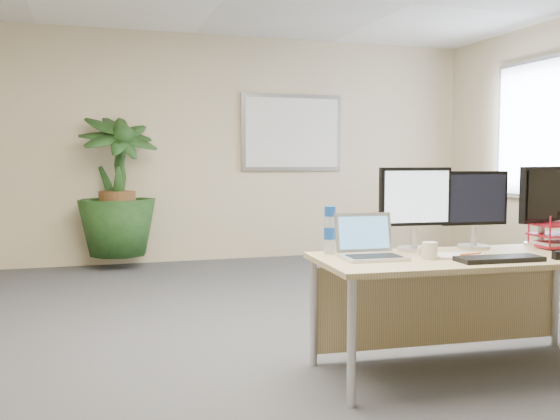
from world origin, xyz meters
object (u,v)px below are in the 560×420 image
object	(u,v)px
monitor_right	(475,204)
laptop	(369,247)
floor_plant	(117,202)
desk	(460,277)
monitor_left	(415,203)

from	to	relation	value
monitor_right	laptop	bearing A→B (deg)	-169.67
monitor_right	laptop	size ratio (longest dim) A/B	1.34
floor_plant	laptop	distance (m)	4.18
monitor_right	laptop	world-z (taller)	monitor_right
desk	laptop	distance (m)	0.61
floor_plant	laptop	bearing A→B (deg)	-73.89
floor_plant	monitor_right	bearing A→B (deg)	-63.53
floor_plant	monitor_left	world-z (taller)	floor_plant
floor_plant	laptop	world-z (taller)	floor_plant
desk	monitor_right	world-z (taller)	monitor_right
monitor_left	monitor_right	xyz separation A→B (m)	(0.40, -0.02, -0.01)
desk	monitor_left	distance (m)	0.50
floor_plant	monitor_right	xyz separation A→B (m)	(1.93, -3.87, 0.19)
monitor_left	monitor_right	bearing A→B (deg)	-2.31
monitor_left	monitor_right	distance (m)	0.40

